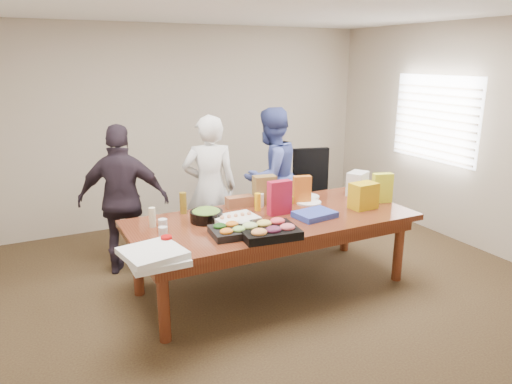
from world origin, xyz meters
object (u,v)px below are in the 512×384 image
office_chair (319,198)px  conference_table (272,253)px  salad_bowl (206,216)px  person_right (271,176)px  person_center (210,189)px  sheet_cake (236,220)px

office_chair → conference_table: bearing=-127.4°
salad_bowl → person_right: bearing=37.9°
person_center → person_right: bearing=-152.9°
office_chair → person_right: 0.69m
salad_bowl → person_center: bearing=66.3°
office_chair → sheet_cake: bearing=-135.0°
person_center → person_right: (0.86, 0.14, 0.01)m
conference_table → office_chair: bearing=37.7°
conference_table → person_right: (0.59, 1.13, 0.47)m
person_right → salad_bowl: 1.54m
office_chair → person_right: (-0.58, 0.23, 0.30)m
conference_table → person_right: size_ratio=1.65×
conference_table → salad_bowl: (-0.62, 0.18, 0.43)m
person_center → sheet_cake: (-0.13, -0.99, -0.05)m
conference_table → sheet_cake: 0.57m
person_center → conference_table: bearing=123.0°
person_right → sheet_cake: bearing=30.3°
conference_table → salad_bowl: bearing=163.6°
sheet_cake → salad_bowl: salad_bowl is taller
office_chair → salad_bowl: office_chair is taller
sheet_cake → conference_table: bearing=-3.2°
conference_table → person_center: bearing=105.4°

